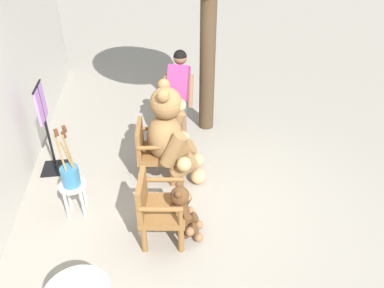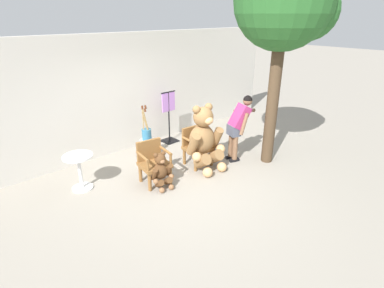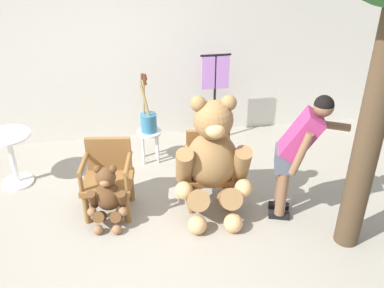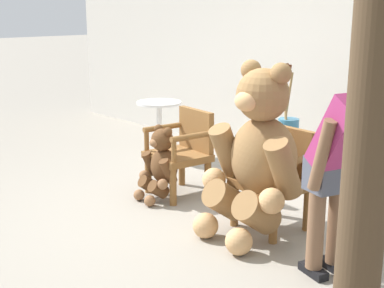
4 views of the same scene
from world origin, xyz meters
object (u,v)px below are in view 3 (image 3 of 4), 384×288
wooden_chair_left (108,175)px  wooden_chair_right (209,166)px  brush_bucket (148,120)px  round_side_table (11,153)px  clothing_display_stand (215,97)px  teddy_bear_large (213,160)px  white_stool (150,138)px  person_visitor (298,147)px  teddy_bear_small (108,196)px

wooden_chair_left → wooden_chair_right: bearing=0.0°
brush_bucket → round_side_table: bearing=-170.4°
clothing_display_stand → teddy_bear_large: bearing=-102.7°
wooden_chair_right → white_stool: wooden_chair_right is taller
white_stool → wooden_chair_left: bearing=-118.3°
teddy_bear_large → person_visitor: person_visitor is taller
wooden_chair_right → brush_bucket: 1.22m
teddy_bear_large → clothing_display_stand: teddy_bear_large is taller
white_stool → clothing_display_stand: clothing_display_stand is taller
person_visitor → clothing_display_stand: size_ratio=1.11×
wooden_chair_right → teddy_bear_large: (-0.01, -0.26, 0.25)m
teddy_bear_small → clothing_display_stand: clothing_display_stand is taller
person_visitor → round_side_table: 3.52m
teddy_bear_small → brush_bucket: (0.56, 1.30, 0.27)m
wooden_chair_left → white_stool: wooden_chair_left is taller
wooden_chair_left → teddy_bear_large: size_ratio=0.59×
teddy_bear_large → person_visitor: 0.94m
person_visitor → teddy_bear_large: bearing=167.1°
round_side_table → clothing_display_stand: 2.88m
round_side_table → brush_bucket: bearing=9.6°
teddy_bear_small → clothing_display_stand: bearing=47.9°
person_visitor → wooden_chair_right: bearing=152.2°
wooden_chair_left → teddy_bear_large: (1.17, -0.26, 0.25)m
wooden_chair_right → teddy_bear_large: teddy_bear_large is taller
wooden_chair_left → white_stool: size_ratio=1.87×
teddy_bear_small → wooden_chair_left: bearing=87.0°
white_stool → round_side_table: size_ratio=0.64×
wooden_chair_left → clothing_display_stand: 2.15m
person_visitor → white_stool: size_ratio=3.30×
person_visitor → round_side_table: size_ratio=2.11×
wooden_chair_right → clothing_display_stand: clothing_display_stand is taller
teddy_bear_small → brush_bucket: size_ratio=0.88×
wooden_chair_right → clothing_display_stand: size_ratio=0.63×
white_stool → teddy_bear_small: bearing=-113.5°
wooden_chair_right → teddy_bear_large: 0.36m
clothing_display_stand → wooden_chair_left: bearing=-136.9°
wooden_chair_left → clothing_display_stand: size_ratio=0.63×
white_stool → clothing_display_stand: bearing=23.4°
teddy_bear_large → brush_bucket: 1.43m
teddy_bear_small → brush_bucket: 1.44m
person_visitor → white_stool: bearing=135.6°
clothing_display_stand → round_side_table: bearing=-165.1°
wooden_chair_left → brush_bucket: brush_bucket is taller
wooden_chair_left → brush_bucket: size_ratio=1.01×
teddy_bear_small → brush_bucket: brush_bucket is taller
round_side_table → clothing_display_stand: bearing=14.9°
wooden_chair_left → clothing_display_stand: clothing_display_stand is taller
person_visitor → clothing_display_stand: bearing=104.7°
wooden_chair_right → person_visitor: person_visitor is taller
teddy_bear_large → round_side_table: teddy_bear_large is taller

